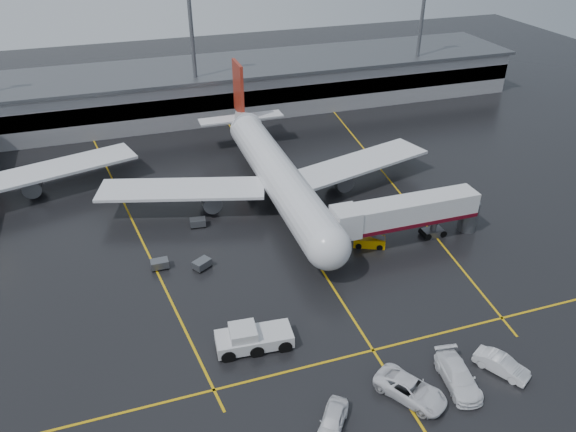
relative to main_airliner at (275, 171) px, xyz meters
name	(u,v)px	position (x,y,z in m)	size (l,w,h in m)	color
ground	(298,233)	(0.00, -9.70, -4.21)	(220.00, 220.00, 0.00)	black
apron_line_centre	(298,232)	(0.00, -9.70, -4.20)	(0.25, 90.00, 0.02)	gold
apron_line_stop	(373,350)	(0.00, -31.70, -4.20)	(60.00, 0.25, 0.02)	gold
apron_line_left	(132,219)	(-20.00, 0.30, -4.20)	(0.25, 70.00, 0.02)	gold
apron_line_right	(388,179)	(18.00, 0.30, -4.20)	(0.25, 70.00, 0.02)	gold
terminal	(218,88)	(0.00, 38.23, 0.11)	(122.00, 19.00, 8.60)	gray
light_mast_mid	(193,44)	(-5.00, 32.30, 10.27)	(3.00, 1.20, 25.45)	#595B60
light_mast_right	(421,26)	(40.00, 32.30, 10.27)	(3.00, 1.20, 25.45)	#595B60
main_airliner	(275,171)	(0.00, 0.00, 0.00)	(48.80, 45.60, 14.10)	silver
jet_bridge	(407,214)	(11.87, -15.70, -0.28)	(19.90, 3.40, 6.05)	silver
pushback_tractor	(252,338)	(-10.88, -27.56, -3.17)	(7.53, 3.68, 2.61)	silver
belt_loader	(369,241)	(7.37, -15.25, -3.61)	(4.16, 3.07, 2.43)	#D69503
service_van_a	(411,389)	(0.58, -37.77, -3.32)	(2.95, 6.39, 1.78)	white
service_van_b	(458,376)	(5.31, -37.78, -3.31)	(2.53, 6.22, 1.81)	white
service_van_c	(502,365)	(9.90, -37.76, -3.39)	(1.73, 4.97, 1.64)	silver
service_van_d	(333,420)	(-7.02, -38.56, -3.41)	(1.89, 4.69, 1.60)	white
baggage_cart_a	(202,264)	(-13.09, -13.46, -3.58)	(2.39, 2.17, 1.12)	#595B60
baggage_cart_b	(160,264)	(-17.74, -11.92, -3.58)	(2.00, 1.30, 1.12)	#595B60
baggage_cart_c	(198,222)	(-11.89, -4.19, -3.58)	(2.12, 1.49, 1.12)	#595B60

